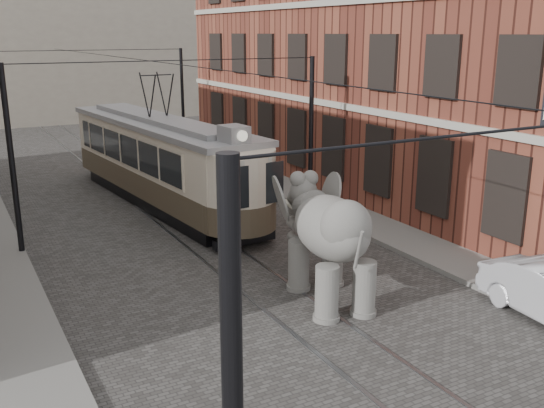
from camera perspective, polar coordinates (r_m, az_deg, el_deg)
ground at (r=17.31m, az=-0.63°, el=-7.71°), size 120.00×120.00×0.00m
tram_rails at (r=17.30m, az=-0.63°, el=-7.68°), size 1.54×80.00×0.02m
sidewalk_right at (r=20.59m, az=14.33°, el=-4.12°), size 2.00×60.00×0.15m
sidewalk_left at (r=15.63m, az=-22.64°, el=-11.39°), size 2.00×60.00×0.15m
brick_building at (r=29.53m, az=10.38°, el=13.70°), size 8.00×26.00×12.00m
distant_block at (r=54.56m, az=-21.47°, el=14.72°), size 28.00×10.00×14.00m
catenary at (r=20.74m, az=-7.66°, el=4.76°), size 11.00×30.20×6.00m
tram at (r=25.38m, az=-10.38°, el=5.80°), size 4.02×13.53×5.29m
elephant at (r=15.97m, az=5.45°, el=-3.79°), size 3.73×5.56×3.14m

